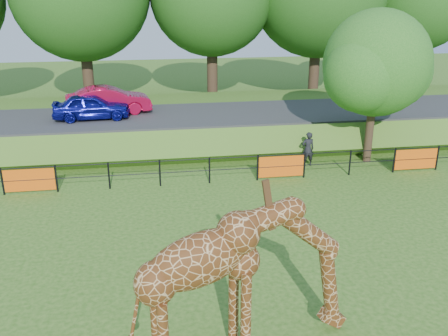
# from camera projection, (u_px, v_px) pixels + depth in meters

# --- Properties ---
(ground) EXTENTS (90.00, 90.00, 0.00)m
(ground) POSITION_uv_depth(u_px,v_px,m) (249.00, 296.00, 13.00)
(ground) COLOR #2A5816
(ground) RESTS_ON ground
(giraffe) EXTENTS (5.09, 2.00, 3.58)m
(giraffe) POSITION_uv_depth(u_px,v_px,m) (247.00, 282.00, 10.38)
(giraffe) COLOR #552C11
(giraffe) RESTS_ON ground
(perimeter_fence) EXTENTS (28.07, 0.10, 1.10)m
(perimeter_fence) POSITION_uv_depth(u_px,v_px,m) (209.00, 170.00, 20.23)
(perimeter_fence) COLOR black
(perimeter_fence) RESTS_ON ground
(embankment) EXTENTS (40.00, 9.00, 1.30)m
(embankment) POSITION_uv_depth(u_px,v_px,m) (192.00, 121.00, 27.15)
(embankment) COLOR #2A5816
(embankment) RESTS_ON ground
(road) EXTENTS (40.00, 5.00, 0.12)m
(road) POSITION_uv_depth(u_px,v_px,m) (194.00, 115.00, 25.52)
(road) COLOR #2A2A2D
(road) RESTS_ON embankment
(car_blue) EXTENTS (3.76, 1.67, 1.26)m
(car_blue) POSITION_uv_depth(u_px,v_px,m) (91.00, 106.00, 24.34)
(car_blue) COLOR #12169A
(car_blue) RESTS_ON road
(car_red) EXTENTS (4.40, 2.09, 1.39)m
(car_red) POSITION_uv_depth(u_px,v_px,m) (109.00, 100.00, 25.35)
(car_red) COLOR #B50C34
(car_red) RESTS_ON road
(visitor) EXTENTS (0.59, 0.40, 1.56)m
(visitor) POSITION_uv_depth(u_px,v_px,m) (308.00, 149.00, 22.13)
(visitor) COLOR black
(visitor) RESTS_ON ground
(tree_east) EXTENTS (5.40, 4.71, 6.76)m
(tree_east) POSITION_uv_depth(u_px,v_px,m) (378.00, 67.00, 21.56)
(tree_east) COLOR #312216
(tree_east) RESTS_ON ground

